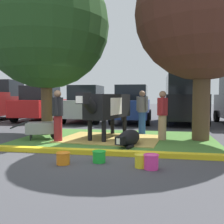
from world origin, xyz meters
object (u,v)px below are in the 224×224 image
Objects in this scene: shade_tree_left at (46,25)px; person_handler at (58,114)px; cow_holstein at (107,106)px; sedan_silver at (87,104)px; shade_tree_right at (203,12)px; bucket_pink at (151,161)px; bucket_orange at (63,158)px; bucket_yellow at (141,160)px; sedan_blue at (132,104)px; person_visitor_near at (142,111)px; wheelbarrow at (41,128)px; sedan_red at (41,104)px; suv_black at (183,99)px; calf_lying at (129,138)px; person_visitor_far at (162,114)px; bucket_green at (99,156)px.

shade_tree_left is 3.92× the size of person_handler.
cow_holstein is 6.16m from sedan_silver.
shade_tree_right is 5.62m from person_handler.
shade_tree_left is at bearing 135.33° from bucket_pink.
shade_tree_right reaches higher than bucket_orange.
bucket_yellow is 0.07× the size of sedan_blue.
person_handler is 2.82m from bucket_orange.
person_visitor_near is 3.72m from wheelbarrow.
bucket_yellow is 0.07× the size of sedan_red.
suv_black is at bearing 56.17° from person_handler.
person_handler reaches higher than bucket_pink.
bucket_yellow is at bearing -76.23° from calf_lying.
shade_tree_right reaches higher than person_visitor_near.
shade_tree_right is 20.25× the size of bucket_pink.
person_visitor_far reaches higher than wheelbarrow.
person_visitor_far reaches higher than bucket_orange.
bucket_orange is 1.01× the size of bucket_green.
wheelbarrow is at bearing -170.97° from person_visitor_far.
sedan_red is (-3.08, 6.35, 0.60)m from wheelbarrow.
sedan_red reaches higher than person_handler.
cow_holstein is 1.71m from calf_lying.
sedan_red is at bearing 118.01° from shade_tree_left.
wheelbarrow reaches higher than calf_lying.
shade_tree_right is at bearing 68.51° from bucket_pink.
cow_holstein is 1.90× the size of person_visitor_far.
bucket_yellow is 11.27m from sedan_red.
person_visitor_near is 4.77m from bucket_pink.
person_handler is at bearing 114.52° from bucket_orange.
shade_tree_right reaches higher than sedan_blue.
suv_black reaches higher than sedan_blue.
sedan_red is 5.40m from sedan_blue.
sedan_silver reaches higher than person_visitor_far.
shade_tree_right is 6.83m from sedan_blue.
cow_holstein is 2.31m from wheelbarrow.
wheelbarrow is 0.36× the size of sedan_blue.
cow_holstein is at bearing -117.91° from suv_black.
calf_lying is at bearing 77.81° from bucket_green.
bucket_yellow is at bearing -54.04° from sedan_red.
shade_tree_right is 1.42× the size of sedan_blue.
shade_tree_left is at bearing -137.32° from suv_black.
cow_holstein is 2.31× the size of calf_lying.
sedan_blue is (-1.40, 9.06, 0.83)m from bucket_pink.
shade_tree_right is at bearing -26.48° from person_visitor_near.
suv_black is at bearing 62.09° from cow_holstein.
sedan_silver is (-2.84, 8.79, 0.85)m from bucket_green.
bucket_pink is at bearing -53.50° from sedan_red.
sedan_silver is at bearing 127.94° from person_visitor_near.
shade_tree_left is 1.44× the size of sedan_blue.
calf_lying is 1.97m from bucket_green.
sedan_silver is at bearing -1.58° from sedan_red.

